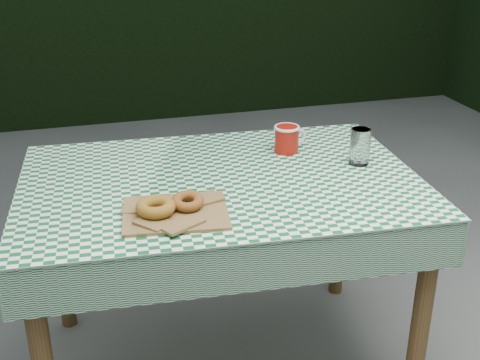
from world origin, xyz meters
The scene contains 8 objects.
ground centered at (0.00, 0.00, 0.00)m, with size 60.00×60.00×0.00m, color #4E4E4A.
table centered at (0.05, -0.10, 0.38)m, with size 1.27×0.85×0.75m, color brown.
tablecloth centered at (0.05, -0.10, 0.75)m, with size 1.29×0.87×0.01m, color #0C5121.
paper_bag centered at (-0.13, -0.31, 0.76)m, with size 0.30×0.24×0.02m, color olive.
bagel_front centered at (-0.19, -0.32, 0.79)m, with size 0.11×0.11×0.04m, color #9D6920.
bagel_back centered at (-0.09, -0.30, 0.79)m, with size 0.09×0.09×0.03m, color brown.
coffee_mug centered at (0.34, 0.07, 0.80)m, with size 0.17×0.17×0.10m, color #9A1309, non-canonical shape.
drinking_glass centered at (0.54, -0.10, 0.82)m, with size 0.07×0.07×0.13m, color white.
Camera 1 is at (-0.37, -1.88, 1.57)m, focal length 46.09 mm.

